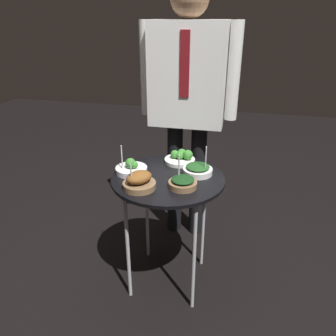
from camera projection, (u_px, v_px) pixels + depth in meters
ground_plane at (168, 278)px, 2.00m from camera, size 8.00×8.00×0.00m
serving_cart at (168, 187)px, 1.73m from camera, size 0.59×0.59×0.69m
bowl_broccoli_mid_left at (131, 168)px, 1.75m from camera, size 0.17×0.17×0.16m
bowl_spinach_far_rim at (183, 183)px, 1.59m from camera, size 0.14×0.14×0.16m
bowl_spinach_mid_right at (198, 170)px, 1.73m from camera, size 0.16×0.16×0.16m
bowl_broccoli_center at (181, 158)px, 1.87m from camera, size 0.17×0.17×0.08m
bowl_roast_front_right at (139, 181)px, 1.58m from camera, size 0.16×0.17×0.14m
waiter_figure at (188, 88)px, 2.02m from camera, size 0.61×0.23×1.66m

